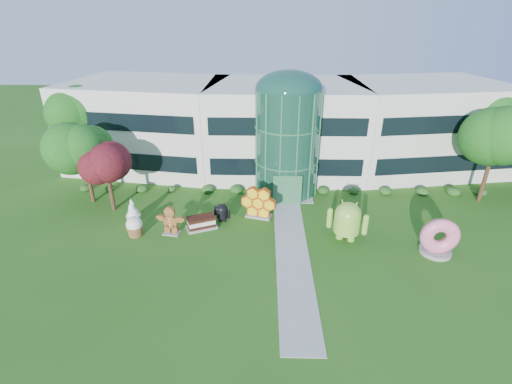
# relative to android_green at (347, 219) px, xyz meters

# --- Properties ---
(ground) EXTENTS (140.00, 140.00, 0.00)m
(ground) POSITION_rel_android_green_xyz_m (-4.22, -3.13, -1.84)
(ground) COLOR #215114
(ground) RESTS_ON ground
(building) EXTENTS (46.00, 15.00, 9.30)m
(building) POSITION_rel_android_green_xyz_m (-4.22, 14.87, 2.81)
(building) COLOR beige
(building) RESTS_ON ground
(atrium) EXTENTS (6.00, 6.00, 9.80)m
(atrium) POSITION_rel_android_green_xyz_m (-4.22, 8.87, 3.06)
(atrium) COLOR #194738
(atrium) RESTS_ON ground
(walkway) EXTENTS (2.40, 20.00, 0.04)m
(walkway) POSITION_rel_android_green_xyz_m (-4.22, -1.13, -1.82)
(walkway) COLOR #9E9E93
(walkway) RESTS_ON ground
(tree_red) EXTENTS (4.00, 4.00, 6.00)m
(tree_red) POSITION_rel_android_green_xyz_m (-19.72, 4.37, 1.16)
(tree_red) COLOR #3F0C14
(tree_red) RESTS_ON ground
(trees_backdrop) EXTENTS (52.00, 8.00, 8.40)m
(trees_backdrop) POSITION_rel_android_green_xyz_m (-4.22, 9.87, 2.36)
(trees_backdrop) COLOR #1A4F13
(trees_backdrop) RESTS_ON ground
(android_green) EXTENTS (3.81, 3.19, 3.67)m
(android_green) POSITION_rel_android_green_xyz_m (0.00, 0.00, 0.00)
(android_green) COLOR #85B93B
(android_green) RESTS_ON ground
(android_black) EXTENTS (1.89, 1.62, 1.82)m
(android_black) POSITION_rel_android_green_xyz_m (-9.83, 2.61, -0.93)
(android_black) COLOR black
(android_black) RESTS_ON ground
(donut) EXTENTS (2.90, 1.58, 2.91)m
(donut) POSITION_rel_android_green_xyz_m (6.24, -1.65, -0.38)
(donut) COLOR #F25C86
(donut) RESTS_ON ground
(gingerbread) EXTENTS (2.75, 1.47, 2.41)m
(gingerbread) POSITION_rel_android_green_xyz_m (-13.64, 0.52, -0.63)
(gingerbread) COLOR brown
(gingerbread) RESTS_ON ground
(ice_cream_sandwich) EXTENTS (2.68, 2.04, 1.07)m
(ice_cream_sandwich) POSITION_rel_android_green_xyz_m (-11.39, 1.34, -1.30)
(ice_cream_sandwich) COLOR black
(ice_cream_sandwich) RESTS_ON ground
(honeycomb) EXTENTS (3.37, 1.94, 2.50)m
(honeycomb) POSITION_rel_android_green_xyz_m (-6.77, 3.37, -0.59)
(honeycomb) COLOR yellow
(honeycomb) RESTS_ON ground
(froyo) EXTENTS (1.65, 1.65, 2.17)m
(froyo) POSITION_rel_android_green_xyz_m (-17.19, 2.16, -0.75)
(froyo) COLOR white
(froyo) RESTS_ON ground
(cupcake) EXTENTS (1.62, 1.62, 1.63)m
(cupcake) POSITION_rel_android_green_xyz_m (-16.43, 0.18, -1.02)
(cupcake) COLOR white
(cupcake) RESTS_ON ground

